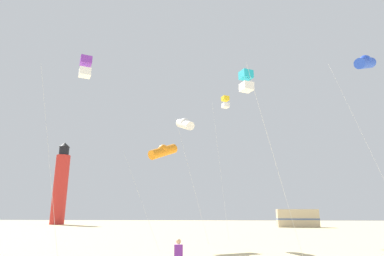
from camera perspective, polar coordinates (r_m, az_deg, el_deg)
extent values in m
cube|color=#722D99|center=(13.61, -2.39, -20.95)|extent=(0.36, 0.26, 0.52)
sphere|color=#D8A87F|center=(13.58, -2.37, -19.35)|extent=(0.20, 0.20, 0.20)
cylinder|color=silver|center=(15.59, 14.39, -5.54)|extent=(2.41, 2.10, 9.06)
cube|color=#1EB2D1|center=(18.00, 9.50, 9.20)|extent=(0.82, 0.82, 0.44)
cube|color=white|center=(17.73, 9.59, 7.14)|extent=(0.82, 0.82, 0.44)
cylinder|color=silver|center=(21.04, 28.66, -2.95)|extent=(2.56, 2.24, 11.62)
cylinder|color=blue|center=(24.27, 28.24, 10.05)|extent=(2.17, 2.34, 1.48)
sphere|color=blue|center=(24.33, 28.20, 10.38)|extent=(0.76, 0.76, 0.76)
cylinder|color=silver|center=(24.31, -0.06, -9.05)|extent=(2.37, 1.36, 9.17)
cylinder|color=white|center=(26.38, -1.27, 0.63)|extent=(1.84, 2.51, 1.48)
sphere|color=white|center=(26.42, -1.27, 0.95)|extent=(0.76, 0.76, 0.76)
cylinder|color=silver|center=(22.13, -9.24, -11.73)|extent=(3.30, 2.43, 6.53)
cylinder|color=orange|center=(23.86, -5.12, -4.18)|extent=(2.04, 2.43, 1.48)
sphere|color=orange|center=(23.89, -5.12, -3.82)|extent=(0.76, 0.76, 0.76)
cylinder|color=silver|center=(29.58, 4.94, -6.66)|extent=(1.25, 1.35, 12.63)
cube|color=yellow|center=(31.81, 5.89, 5.18)|extent=(0.82, 0.82, 0.44)
cube|color=white|center=(31.58, 5.93, 3.98)|extent=(0.82, 0.82, 0.44)
cylinder|color=silver|center=(16.64, -24.00, -3.74)|extent=(2.88, 1.53, 9.94)
cube|color=purple|center=(19.15, -18.20, 11.17)|extent=(0.82, 0.82, 0.44)
cube|color=white|center=(18.86, -18.37, 9.25)|extent=(0.82, 0.82, 0.44)
cylinder|color=red|center=(72.78, -22.23, -9.94)|extent=(2.80, 2.80, 14.00)
cylinder|color=black|center=(73.73, -21.63, -3.83)|extent=(2.00, 2.00, 1.80)
cone|color=black|center=(73.99, -21.53, -2.76)|extent=(2.20, 2.20, 1.00)
cube|color=#C6B28C|center=(56.71, 18.09, -14.89)|extent=(6.46, 2.47, 2.80)
cube|color=#4C608C|center=(56.71, 18.10, -15.03)|extent=(6.50, 2.51, 0.24)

